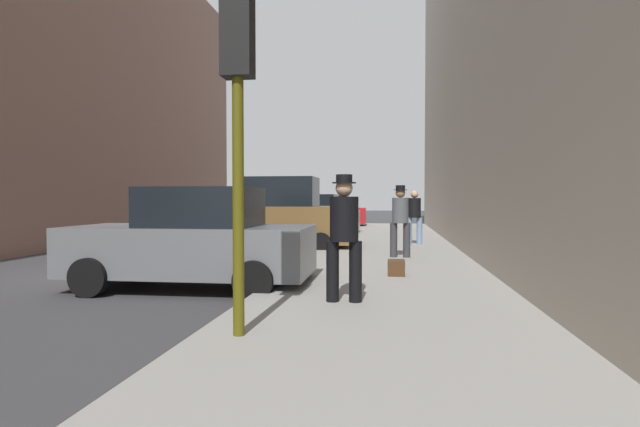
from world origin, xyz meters
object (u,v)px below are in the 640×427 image
at_px(parked_bronze_suv, 278,217).
at_px(parked_red_hatchback, 328,213).
at_px(pedestrian_with_fedora, 344,231).
at_px(parked_gray_coupe, 194,241).
at_px(fire_hydrant, 344,230).
at_px(pedestrian_in_jeans, 414,214).
at_px(pedestrian_with_beanie, 400,217).
at_px(duffel_bag, 396,268).
at_px(parked_silver_sedan, 311,216).
at_px(traffic_light, 238,86).

relative_size(parked_bronze_suv, parked_red_hatchback, 1.09).
height_order(parked_bronze_suv, pedestrian_with_fedora, parked_bronze_suv).
xyz_separation_m(parked_gray_coupe, fire_hydrant, (1.80, 9.00, -0.35)).
bearing_deg(pedestrian_in_jeans, pedestrian_with_beanie, -97.98).
height_order(parked_bronze_suv, duffel_bag, parked_bronze_suv).
xyz_separation_m(parked_silver_sedan, fire_hydrant, (1.80, -3.85, -0.35)).
distance_m(pedestrian_with_fedora, pedestrian_with_beanie, 5.60).
bearing_deg(pedestrian_with_fedora, parked_gray_coupe, 152.69).
xyz_separation_m(parked_gray_coupe, duffel_bag, (3.54, 1.13, -0.56)).
bearing_deg(parked_gray_coupe, traffic_light, -60.70).
distance_m(parked_silver_sedan, fire_hydrant, 4.26).
height_order(parked_silver_sedan, parked_red_hatchback, same).
relative_size(pedestrian_in_jeans, duffel_bag, 3.89).
xyz_separation_m(parked_bronze_suv, parked_red_hatchback, (0.00, 12.32, -0.18)).
height_order(parked_bronze_suv, fire_hydrant, parked_bronze_suv).
bearing_deg(pedestrian_in_jeans, duffel_bag, -95.47).
relative_size(parked_gray_coupe, pedestrian_in_jeans, 2.47).
bearing_deg(fire_hydrant, pedestrian_in_jeans, -28.72).
distance_m(parked_silver_sedan, pedestrian_with_fedora, 14.56).
bearing_deg(pedestrian_with_beanie, parked_gray_coupe, -131.78).
height_order(pedestrian_with_beanie, pedestrian_in_jeans, pedestrian_with_beanie).
relative_size(parked_red_hatchback, fire_hydrant, 6.03).
distance_m(pedestrian_with_beanie, duffel_bag, 3.08).
xyz_separation_m(parked_bronze_suv, pedestrian_with_fedora, (2.79, -7.97, 0.10)).
xyz_separation_m(parked_silver_sedan, duffel_bag, (3.54, -11.72, -0.56)).
height_order(fire_hydrant, traffic_light, traffic_light).
xyz_separation_m(fire_hydrant, duffel_bag, (1.73, -7.87, -0.21)).
height_order(pedestrian_with_fedora, pedestrian_in_jeans, pedestrian_with_fedora).
xyz_separation_m(pedestrian_in_jeans, duffel_bag, (-0.63, -6.57, -0.81)).
bearing_deg(duffel_bag, parked_silver_sedan, 106.80).
height_order(parked_bronze_suv, pedestrian_with_beanie, parked_bronze_suv).
relative_size(parked_red_hatchback, pedestrian_with_beanie, 2.39).
xyz_separation_m(traffic_light, pedestrian_with_beanie, (1.81, 7.40, -1.62)).
xyz_separation_m(parked_red_hatchback, pedestrian_in_jeans, (4.17, -11.14, 0.26)).
relative_size(parked_red_hatchback, pedestrian_with_fedora, 2.39).
bearing_deg(duffel_bag, pedestrian_in_jeans, 84.53).
bearing_deg(pedestrian_with_fedora, traffic_light, -116.66).
xyz_separation_m(parked_red_hatchback, traffic_light, (1.85, -22.15, 1.91)).
bearing_deg(traffic_light, parked_red_hatchback, 94.78).
distance_m(fire_hydrant, pedestrian_with_beanie, 5.28).
distance_m(parked_bronze_suv, pedestrian_with_fedora, 8.44).
height_order(parked_gray_coupe, pedestrian_with_fedora, pedestrian_with_fedora).
bearing_deg(duffel_bag, pedestrian_with_beanie, 87.61).
height_order(parked_red_hatchback, pedestrian_with_beanie, pedestrian_with_beanie).
bearing_deg(parked_red_hatchback, duffel_bag, -78.71).
distance_m(parked_red_hatchback, pedestrian_with_beanie, 15.20).
height_order(pedestrian_in_jeans, duffel_bag, pedestrian_in_jeans).
bearing_deg(duffel_bag, traffic_light, -110.77).
bearing_deg(parked_red_hatchback, pedestrian_with_beanie, -76.06).
bearing_deg(parked_gray_coupe, duffel_bag, 17.76).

